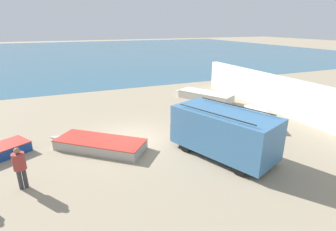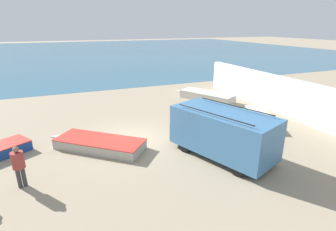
# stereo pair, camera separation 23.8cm
# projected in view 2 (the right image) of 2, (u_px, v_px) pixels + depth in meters

# --- Properties ---
(ground_plane) EXTENTS (200.00, 200.00, 0.00)m
(ground_plane) POSITION_uv_depth(u_px,v_px,m) (131.00, 140.00, 14.27)
(ground_plane) COLOR gray
(sea_water) EXTENTS (120.00, 80.00, 0.01)m
(sea_water) POSITION_uv_depth(u_px,v_px,m) (73.00, 52.00, 59.77)
(sea_water) COLOR #33607A
(sea_water) RESTS_ON ground_plane
(harbor_wall) EXTENTS (0.50, 16.35, 2.53)m
(harbor_wall) POSITION_uv_depth(u_px,v_px,m) (277.00, 94.00, 18.66)
(harbor_wall) COLOR silver
(harbor_wall) RESTS_ON ground_plane
(parked_van) EXTENTS (3.79, 5.37, 2.34)m
(parked_van) POSITION_uv_depth(u_px,v_px,m) (222.00, 132.00, 12.20)
(parked_van) COLOR teal
(parked_van) RESTS_ON ground_plane
(fishing_rowboat_0) EXTENTS (3.54, 5.35, 0.67)m
(fishing_rowboat_0) POSITION_uv_depth(u_px,v_px,m) (205.00, 96.00, 21.79)
(fishing_rowboat_0) COLOR #ADA89E
(fishing_rowboat_0) RESTS_ON ground_plane
(fishing_rowboat_1) EXTENTS (4.83, 4.31, 0.51)m
(fishing_rowboat_1) POSITION_uv_depth(u_px,v_px,m) (98.00, 144.00, 13.25)
(fishing_rowboat_1) COLOR #ADA89E
(fishing_rowboat_1) RESTS_ON ground_plane
(fishing_rowboat_2) EXTENTS (3.04, 4.53, 0.53)m
(fishing_rowboat_2) POSITION_uv_depth(u_px,v_px,m) (260.00, 119.00, 16.66)
(fishing_rowboat_2) COLOR #1E757F
(fishing_rowboat_2) RESTS_ON ground_plane
(fisherman_0) EXTENTS (0.45, 0.45, 1.70)m
(fisherman_0) POSITION_uv_depth(u_px,v_px,m) (18.00, 163.00, 9.83)
(fisherman_0) COLOR #38383D
(fisherman_0) RESTS_ON ground_plane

